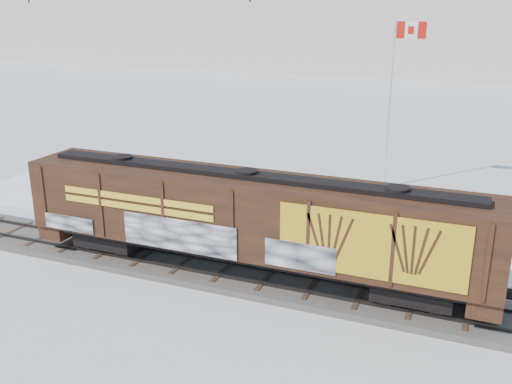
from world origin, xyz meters
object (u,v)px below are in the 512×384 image
at_px(hopper_railcar, 247,217).
at_px(car_white, 331,210).
at_px(flagpole, 389,129).
at_px(car_silver, 151,196).
at_px(car_dark, 377,232).

xyz_separation_m(hopper_railcar, car_white, (1.53, 7.94, -2.11)).
relative_size(hopper_railcar, flagpole, 1.90).
distance_m(hopper_railcar, flagpole, 15.94).
bearing_deg(flagpole, car_white, -101.83).
bearing_deg(hopper_railcar, flagpole, 78.62).
distance_m(flagpole, car_white, 8.41).
xyz_separation_m(car_silver, car_white, (10.21, 1.80, -0.06)).
relative_size(flagpole, car_white, 2.34).
height_order(flagpole, car_dark, flagpole).
height_order(hopper_railcar, car_white, hopper_railcar).
xyz_separation_m(hopper_railcar, flagpole, (3.14, 15.60, 0.97)).
relative_size(hopper_railcar, car_dark, 3.72).
height_order(hopper_railcar, car_dark, hopper_railcar).
bearing_deg(flagpole, car_dark, -82.45).
relative_size(car_silver, car_dark, 0.87).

